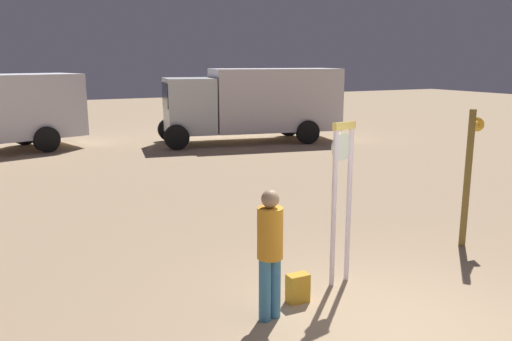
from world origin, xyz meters
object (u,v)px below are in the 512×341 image
Objects in this scene: person_near_clock at (270,248)px; arrow_sign at (472,155)px; backpack at (298,288)px; box_truck_near at (255,101)px; standing_clock at (342,188)px.

arrow_sign is at bearing 12.38° from person_near_clock.
arrow_sign reaches higher than backpack.
box_truck_near is at bearing 65.92° from backpack.
person_near_clock is at bearing -159.69° from standing_clock.
person_near_clock is 4.24× the size of backpack.
box_truck_near reaches higher than backpack.
arrow_sign is 6.07× the size of backpack.
box_truck_near is at bearing 64.34° from person_near_clock.
person_near_clock is (-1.41, -0.52, -0.48)m from standing_clock.
arrow_sign is 0.33× the size of box_truck_near.
person_near_clock is 0.95m from backpack.
backpack is (0.55, 0.25, -0.74)m from person_near_clock.
arrow_sign is (3.04, 0.45, 0.16)m from standing_clock.
arrow_sign is 4.60m from person_near_clock.
standing_clock reaches higher than person_near_clock.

